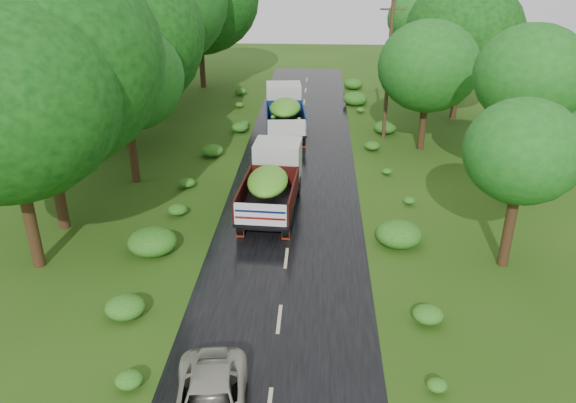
{
  "coord_description": "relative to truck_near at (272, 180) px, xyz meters",
  "views": [
    {
      "loc": [
        1.16,
        -11.37,
        11.52
      ],
      "look_at": [
        -0.03,
        9.76,
        1.7
      ],
      "focal_mm": 35.0,
      "sensor_mm": 36.0,
      "label": 1
    }
  ],
  "objects": [
    {
      "name": "road",
      "position": [
        0.91,
        -7.49,
        -1.53
      ],
      "size": [
        6.5,
        80.0,
        0.02
      ],
      "primitive_type": "cube",
      "color": "black",
      "rests_on": "ground"
    },
    {
      "name": "truck_near",
      "position": [
        0.0,
        0.0,
        0.0
      ],
      "size": [
        2.65,
        6.58,
        2.71
      ],
      "rotation": [
        0.0,
        0.0,
        -0.06
      ],
      "color": "black",
      "rests_on": "ground"
    },
    {
      "name": "truck_far",
      "position": [
        -0.16,
        11.71,
        0.06
      ],
      "size": [
        2.98,
        6.89,
        2.82
      ],
      "rotation": [
        0.0,
        0.0,
        0.09
      ],
      "color": "black",
      "rests_on": "ground"
    },
    {
      "name": "trees_right",
      "position": [
        10.36,
        10.77,
        4.0
      ],
      "size": [
        7.07,
        31.94,
        7.76
      ],
      "color": "black",
      "rests_on": "ground"
    },
    {
      "name": "utility_pole",
      "position": [
        6.3,
        11.21,
        2.86
      ],
      "size": [
        1.5,
        0.26,
        8.54
      ],
      "rotation": [
        0.0,
        0.0,
        -0.1
      ],
      "color": "#382616",
      "rests_on": "ground"
    },
    {
      "name": "trees_left",
      "position": [
        -9.23,
        9.99,
        5.41
      ],
      "size": [
        7.17,
        34.03,
        10.05
      ],
      "color": "black",
      "rests_on": "ground"
    },
    {
      "name": "shrubs",
      "position": [
        0.91,
        1.51,
        -1.19
      ],
      "size": [
        11.9,
        44.0,
        0.7
      ],
      "color": "#1B5614",
      "rests_on": "ground"
    },
    {
      "name": "road_lines",
      "position": [
        0.91,
        -6.49,
        -1.51
      ],
      "size": [
        0.12,
        69.6,
        0.0
      ],
      "color": "#BFB78C",
      "rests_on": "road"
    }
  ]
}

